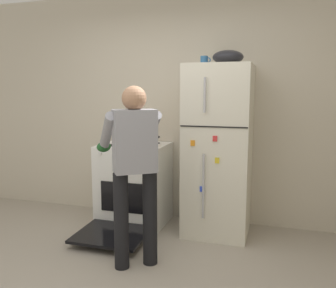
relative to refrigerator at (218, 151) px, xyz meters
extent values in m
cube|color=beige|center=(-0.54, 0.38, 0.44)|extent=(6.00, 0.10, 2.70)
cube|color=silver|center=(0.00, 0.00, 0.00)|extent=(0.68, 0.68, 1.83)
cube|color=black|center=(0.00, -0.34, 0.29)|extent=(0.67, 0.01, 0.01)
cylinder|color=#B7B7BC|center=(-0.08, -0.36, -0.31)|extent=(0.02, 0.02, 0.66)
cylinder|color=#B7B7BC|center=(-0.08, -0.36, 0.60)|extent=(0.02, 0.02, 0.34)
cube|color=red|center=(0.02, -0.35, 0.18)|extent=(0.04, 0.01, 0.06)
cube|color=orange|center=(-0.20, -0.35, 0.12)|extent=(0.04, 0.01, 0.06)
cube|color=yellow|center=(0.04, -0.35, -0.04)|extent=(0.04, 0.01, 0.06)
cube|color=blue|center=(-0.10, -0.35, -0.35)|extent=(0.04, 0.01, 0.06)
cube|color=white|center=(-0.99, 0.00, -0.44)|extent=(0.76, 0.64, 0.94)
cube|color=black|center=(-0.99, -0.32, -0.52)|extent=(0.53, 0.01, 0.34)
cylinder|color=black|center=(-1.17, -0.14, 0.03)|extent=(0.17, 0.17, 0.01)
cylinder|color=black|center=(-0.80, -0.14, 0.03)|extent=(0.17, 0.17, 0.01)
cylinder|color=black|center=(-1.17, 0.14, 0.03)|extent=(0.17, 0.17, 0.01)
cylinder|color=black|center=(-0.80, 0.14, 0.03)|extent=(0.17, 0.17, 0.01)
cylinder|color=silver|center=(-1.25, -0.33, -0.03)|extent=(0.04, 0.03, 0.04)
cylinder|color=silver|center=(-1.08, -0.33, -0.03)|extent=(0.04, 0.03, 0.04)
cylinder|color=silver|center=(-0.90, -0.33, -0.03)|extent=(0.04, 0.03, 0.04)
cylinder|color=silver|center=(-0.73, -0.33, -0.03)|extent=(0.04, 0.03, 0.04)
cube|color=black|center=(-0.99, -0.62, -0.83)|extent=(0.72, 0.60, 0.05)
cylinder|color=black|center=(-0.67, -1.08, -0.48)|extent=(0.13, 0.13, 0.86)
cylinder|color=black|center=(-0.45, -0.93, -0.48)|extent=(0.13, 0.13, 0.86)
cube|color=gray|center=(-0.56, -1.00, 0.22)|extent=(0.41, 0.37, 0.54)
sphere|color=#A37556|center=(-0.56, -1.00, 0.58)|extent=(0.21, 0.21, 0.21)
sphere|color=#4A4A4A|center=(-0.56, -1.00, 0.54)|extent=(0.15, 0.15, 0.15)
cylinder|color=gray|center=(-0.85, -0.93, 0.27)|extent=(0.37, 0.47, 0.40)
cylinder|color=gray|center=(-0.53, -0.70, 0.27)|extent=(0.37, 0.47, 0.40)
ellipsoid|color=#1E5123|center=(-0.99, -0.75, 0.11)|extent=(0.12, 0.18, 0.10)
ellipsoid|color=#1E5123|center=(-0.66, -0.52, 0.11)|extent=(0.12, 0.18, 0.10)
cylinder|color=orange|center=(-0.83, -0.05, 0.09)|extent=(0.24, 0.24, 0.12)
cube|color=black|center=(-0.97, -0.05, 0.13)|extent=(0.05, 0.03, 0.02)
cube|color=black|center=(-0.68, -0.05, 0.13)|extent=(0.05, 0.03, 0.02)
cylinder|color=#2D6093|center=(-0.18, 0.05, 0.96)|extent=(0.08, 0.08, 0.10)
torus|color=#2D6093|center=(-0.14, 0.05, 0.97)|extent=(0.06, 0.01, 0.06)
cylinder|color=brown|center=(-1.29, 0.20, 0.11)|extent=(0.05, 0.05, 0.17)
ellipsoid|color=black|center=(0.08, 0.00, 0.99)|extent=(0.32, 0.32, 0.14)
camera|label=1|loc=(0.61, -3.83, 0.65)|focal=38.59mm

